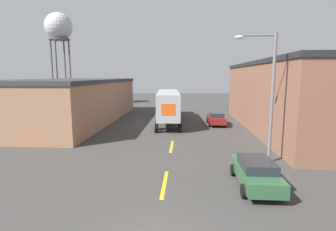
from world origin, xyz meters
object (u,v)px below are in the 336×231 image
Objects in this scene: water_tower at (59,28)px; parked_car_right_far at (216,118)px; semi_truck at (168,103)px; street_lamp at (268,90)px; parked_car_right_near at (256,172)px.

parked_car_right_far is at bearing -33.61° from water_tower.
semi_truck is 0.86× the size of water_tower.
street_lamp reaches higher than parked_car_right_far.
parked_car_right_near is at bearing -90.00° from parked_car_right_far.
parked_car_right_near is 46.81m from water_tower.
street_lamp is (1.63, 4.00, 4.06)m from parked_car_right_near.
semi_truck is at bearing 106.80° from parked_car_right_near.
semi_truck is 6.25m from parked_car_right_far.
parked_car_right_far and parked_car_right_near have the same top height.
parked_car_right_far is at bearing 96.85° from street_lamp.
semi_truck reaches higher than parked_car_right_far.
semi_truck is at bearing -37.42° from water_tower.
semi_truck is 20.15m from parked_car_right_near.
semi_truck reaches higher than parked_car_right_near.
water_tower is (-21.36, 16.34, 12.13)m from semi_truck.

